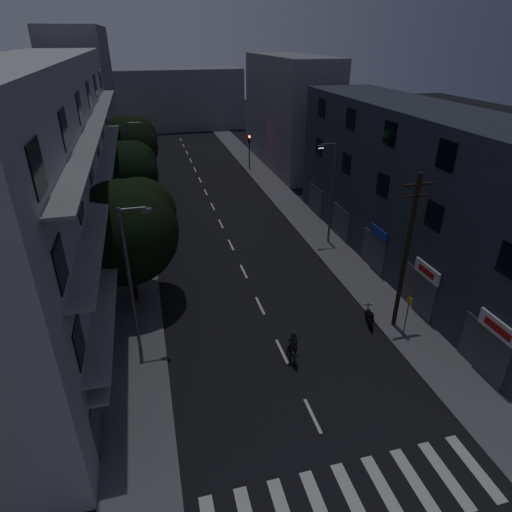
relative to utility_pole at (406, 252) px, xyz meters
name	(u,v)px	position (x,y,z in m)	size (l,w,h in m)	color
ground	(220,222)	(-6.93, 18.00, -4.87)	(160.00, 160.00, 0.00)	black
sidewalk_left	(135,229)	(-14.43, 18.00, -4.79)	(3.00, 90.00, 0.15)	#565659
sidewalk_right	(298,213)	(0.57, 18.00, -4.79)	(3.00, 90.00, 0.15)	#565659
crosswalk	(353,500)	(-6.93, -9.00, -4.86)	(10.90, 3.00, 0.01)	beige
lane_markings	(209,199)	(-6.93, 24.25, -4.86)	(0.15, 60.50, 0.01)	beige
building_left	(48,179)	(-18.91, 11.00, 2.13)	(7.00, 36.00, 14.00)	#AAA9A5
building_right	(417,191)	(5.06, 7.00, 0.63)	(6.19, 28.00, 11.00)	#292E38
building_far_left	(87,100)	(-18.93, 41.00, 3.13)	(6.00, 20.00, 16.00)	slate
building_far_right	(288,112)	(5.07, 35.00, 1.63)	(6.00, 20.00, 13.00)	slate
building_far_end	(173,99)	(-6.93, 63.00, 0.13)	(24.00, 8.00, 10.00)	slate
tree_near	(125,229)	(-14.42, 6.56, 0.14)	(6.29, 6.29, 7.76)	black
tree_mid	(125,172)	(-14.67, 20.12, -0.30)	(5.74, 5.74, 7.06)	black
tree_far	(128,144)	(-14.39, 29.06, 0.11)	(6.23, 6.23, 7.71)	black
traffic_signal_far_right	(249,145)	(-0.32, 33.63, -1.77)	(0.28, 0.37, 4.10)	black
traffic_signal_far_left	(138,151)	(-13.53, 33.83, -1.77)	(0.28, 0.37, 4.10)	black
street_lamp_left_near	(132,276)	(-14.13, 1.53, -0.27)	(1.51, 0.25, 8.00)	slate
street_lamp_right	(331,189)	(0.65, 11.32, -0.27)	(1.51, 0.25, 8.00)	slate
street_lamp_left_far	(133,161)	(-14.01, 23.54, -0.27)	(1.51, 0.25, 8.00)	#5B5F62
utility_pole	(406,252)	(0.00, 0.00, 0.00)	(1.80, 0.24, 9.00)	black
bus_stop_sign	(408,310)	(-0.05, -1.09, -2.98)	(0.06, 0.35, 2.52)	#595B60
motorcycle	(369,318)	(-1.30, 0.50, -4.42)	(0.69, 1.73, 1.14)	black
cyclist	(292,352)	(-6.69, -1.43, -4.19)	(0.60, 1.59, 2.00)	black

